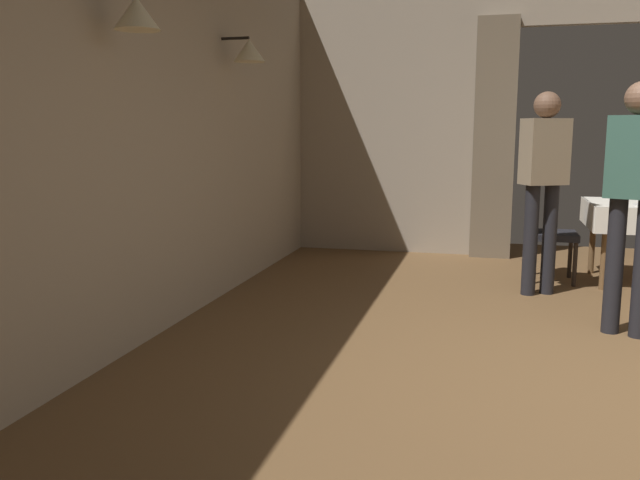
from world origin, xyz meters
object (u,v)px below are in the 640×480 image
chair_mid_left (543,226)px  person_waiter_by_doorway (635,187)px  glass_mid_a (620,195)px  person_diner_standing_aside (543,176)px

chair_mid_left → person_waiter_by_doorway: 1.77m
glass_mid_a → person_diner_standing_aside: size_ratio=0.05×
chair_mid_left → person_diner_standing_aside: size_ratio=0.54×
person_waiter_by_doorway → person_diner_standing_aside: same height
chair_mid_left → person_diner_standing_aside: person_diner_standing_aside is taller
chair_mid_left → glass_mid_a: chair_mid_left is taller
chair_mid_left → person_waiter_by_doorway: bearing=-75.0°
chair_mid_left → person_waiter_by_doorway: person_waiter_by_doorway is taller
chair_mid_left → person_waiter_by_doorway: (0.44, -1.63, 0.51)m
glass_mid_a → person_diner_standing_aside: (-0.76, -0.88, 0.23)m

